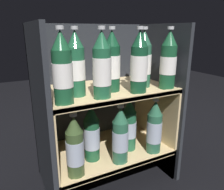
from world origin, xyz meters
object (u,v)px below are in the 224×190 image
Objects in this scene: bottle_upper_front_3 at (168,61)px; bottle_upper_back_0 at (76,66)px; bottle_upper_back_1 at (112,63)px; bottle_lower_front_2 at (154,128)px; bottle_upper_front_0 at (62,70)px; bottle_lower_back_1 at (129,126)px; bottle_lower_back_0 at (92,134)px; bottle_upper_back_2 at (143,61)px; bottle_upper_front_1 at (102,67)px; bottle_upper_front_2 at (139,64)px; bottle_lower_front_1 at (121,137)px; bottle_lower_front_0 at (75,148)px.

bottle_upper_front_3 and bottle_upper_back_0 have the same top height.
bottle_upper_front_3 is 1.00× the size of bottle_upper_back_1.
bottle_lower_front_2 is (0.37, -0.09, -0.34)m from bottle_upper_back_0.
bottle_upper_back_0 is at bearing 46.18° from bottle_upper_front_0.
bottle_lower_back_1 is (0.36, 0.09, -0.34)m from bottle_upper_front_0.
bottle_upper_front_3 is 0.51m from bottle_lower_back_0.
bottle_lower_back_0 is (-0.29, -0.00, -0.34)m from bottle_upper_back_2.
bottle_upper_back_1 is at bearing 161.83° from bottle_upper_front_3.
bottle_upper_front_1 is 0.40m from bottle_lower_back_1.
bottle_upper_front_1 is 0.45m from bottle_lower_front_2.
bottle_upper_front_0 reaches higher than bottle_lower_back_1.
bottle_upper_back_1 is (-0.09, 0.09, 0.00)m from bottle_upper_front_2.
bottle_upper_back_2 is (-0.08, 0.09, -0.00)m from bottle_upper_front_3.
bottle_upper_back_2 is 1.00× the size of bottle_lower_front_1.
bottle_upper_front_0 is at bearing -166.50° from bottle_lower_back_1.
bottle_upper_front_3 is at bearing 0.00° from bottle_upper_front_2.
bottle_lower_front_0 is at bearing -120.38° from bottle_upper_back_0.
bottle_upper_front_2 is at bearing 180.00° from bottle_upper_front_3.
bottle_lower_front_2 is (0.02, -0.09, -0.34)m from bottle_upper_back_2.
bottle_lower_front_1 is at bearing 0.00° from bottle_lower_front_0.
bottle_upper_front_1 and bottle_upper_back_0 have the same top height.
bottle_upper_back_1 is 1.00× the size of bottle_lower_front_1.
bottle_upper_front_0 reaches higher than bottle_lower_back_0.
bottle_upper_front_2 reaches higher than bottle_lower_front_0.
bottle_upper_front_2 is at bearing -180.00° from bottle_lower_front_2.
bottle_lower_front_1 is 0.20m from bottle_lower_front_2.
bottle_lower_front_1 is (0.00, -0.09, -0.34)m from bottle_upper_back_1.
bottle_lower_front_0 is 1.00× the size of bottle_lower_front_1.
bottle_lower_back_0 is at bearing 164.64° from bottle_lower_front_2.
bottle_upper_front_1 is at bearing -156.00° from bottle_lower_back_1.
bottle_lower_front_0 is 0.23m from bottle_lower_front_1.
bottle_upper_front_1 reaches higher than bottle_lower_front_1.
bottle_lower_back_0 is (-0.11, 0.09, -0.00)m from bottle_lower_front_1.
bottle_upper_back_1 is 1.00× the size of bottle_lower_front_2.
bottle_upper_front_3 is at bearing -12.95° from bottle_lower_back_0.
bottle_upper_front_0 is 1.00× the size of bottle_upper_back_1.
bottle_lower_front_1 is (0.18, -0.09, -0.34)m from bottle_upper_back_0.
bottle_upper_front_0 is at bearing -133.82° from bottle_upper_back_0.
bottle_upper_back_2 is (0.08, 0.09, 0.00)m from bottle_upper_front_2.
bottle_upper_front_3 is 0.12m from bottle_upper_back_2.
bottle_lower_back_1 is at bearing 13.50° from bottle_upper_front_0.
bottle_upper_back_0 is at bearing -180.00° from bottle_lower_back_1.
bottle_lower_back_0 is at bearing 37.26° from bottle_lower_front_0.
bottle_lower_front_0 is 0.14m from bottle_lower_back_0.
bottle_lower_front_1 is 1.00× the size of bottle_lower_back_0.
bottle_upper_back_0 is 0.35m from bottle_lower_back_0.
bottle_upper_back_2 reaches higher than bottle_lower_back_1.
bottle_upper_front_0 is 0.52m from bottle_upper_front_3.
bottle_upper_back_1 is 1.00× the size of bottle_lower_front_0.
bottle_upper_front_2 is 1.00× the size of bottle_lower_back_0.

